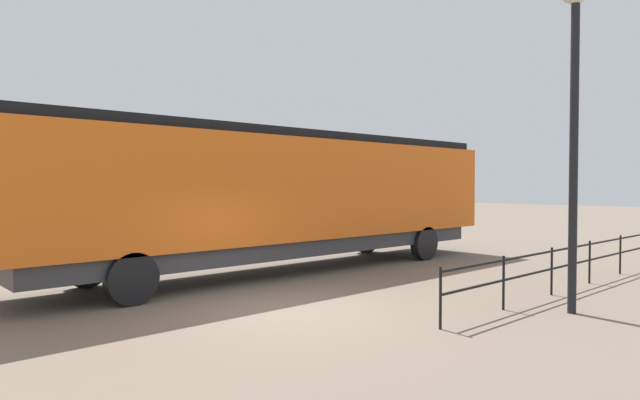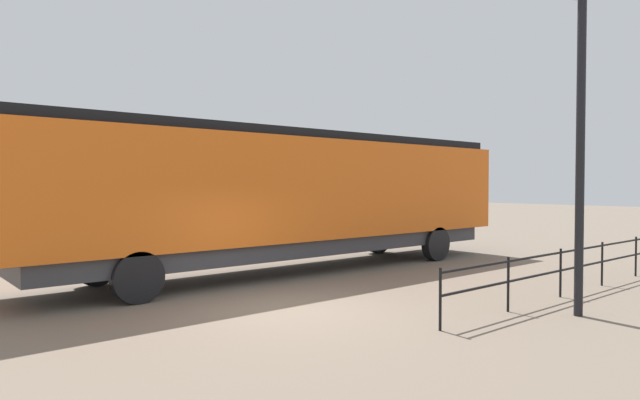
# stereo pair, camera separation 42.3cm
# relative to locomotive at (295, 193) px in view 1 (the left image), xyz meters

# --- Properties ---
(ground_plane) EXTENTS (120.00, 120.00, 0.00)m
(ground_plane) POSITION_rel_locomotive_xyz_m (3.93, -3.46, -2.24)
(ground_plane) COLOR #756656
(locomotive) EXTENTS (2.91, 15.56, 3.97)m
(locomotive) POSITION_rel_locomotive_xyz_m (0.00, 0.00, 0.00)
(locomotive) COLOR orange
(locomotive) RESTS_ON ground_plane
(lamp_post) EXTENTS (0.60, 0.60, 6.52)m
(lamp_post) POSITION_rel_locomotive_xyz_m (7.75, 0.47, 2.64)
(lamp_post) COLOR black
(lamp_post) RESTS_ON ground_plane
(platform_fence) EXTENTS (0.05, 10.73, 1.08)m
(platform_fence) POSITION_rel_locomotive_xyz_m (6.71, 2.96, -1.53)
(platform_fence) COLOR black
(platform_fence) RESTS_ON ground_plane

